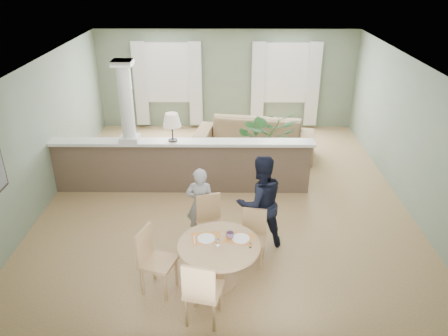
{
  "coord_description": "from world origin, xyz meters",
  "views": [
    {
      "loc": [
        0.04,
        -7.79,
        4.41
      ],
      "look_at": [
        -0.02,
        -1.0,
        1.1
      ],
      "focal_mm": 35.0,
      "sensor_mm": 36.0,
      "label": 1
    }
  ],
  "objects_px": {
    "sofa": "(254,139)",
    "chair_far_man": "(253,234)",
    "dining_table": "(219,252)",
    "houseplant": "(265,139)",
    "chair_far_boy": "(210,220)",
    "chair_side": "(153,257)",
    "child_person": "(200,205)",
    "man_person": "(260,202)",
    "chair_near": "(202,290)"
  },
  "relations": [
    {
      "from": "chair_side",
      "to": "chair_far_man",
      "type": "bearing_deg",
      "value": -45.93
    },
    {
      "from": "sofa",
      "to": "man_person",
      "type": "xyz_separation_m",
      "value": [
        -0.12,
        -3.73,
        0.4
      ]
    },
    {
      "from": "chair_far_boy",
      "to": "chair_far_man",
      "type": "xyz_separation_m",
      "value": [
        0.69,
        -0.32,
        -0.03
      ]
    },
    {
      "from": "sofa",
      "to": "chair_near",
      "type": "bearing_deg",
      "value": -90.07
    },
    {
      "from": "chair_far_man",
      "to": "child_person",
      "type": "bearing_deg",
      "value": 156.78
    },
    {
      "from": "chair_side",
      "to": "child_person",
      "type": "xyz_separation_m",
      "value": [
        0.6,
        1.27,
        0.12
      ]
    },
    {
      "from": "chair_side",
      "to": "man_person",
      "type": "xyz_separation_m",
      "value": [
        1.58,
        1.1,
        0.27
      ]
    },
    {
      "from": "houseplant",
      "to": "chair_near",
      "type": "relative_size",
      "value": 1.46
    },
    {
      "from": "houseplant",
      "to": "chair_near",
      "type": "xyz_separation_m",
      "value": [
        -1.16,
        -4.68,
        -0.18
      ]
    },
    {
      "from": "sofa",
      "to": "chair_far_boy",
      "type": "height_order",
      "value": "chair_far_boy"
    },
    {
      "from": "chair_near",
      "to": "man_person",
      "type": "distance_m",
      "value": 1.98
    },
    {
      "from": "chair_near",
      "to": "chair_side",
      "type": "xyz_separation_m",
      "value": [
        -0.73,
        0.67,
        -0.01
      ]
    },
    {
      "from": "chair_far_man",
      "to": "chair_side",
      "type": "height_order",
      "value": "chair_side"
    },
    {
      "from": "sofa",
      "to": "chair_far_man",
      "type": "xyz_separation_m",
      "value": [
        -0.24,
        -4.13,
        0.07
      ]
    },
    {
      "from": "chair_near",
      "to": "man_person",
      "type": "height_order",
      "value": "man_person"
    },
    {
      "from": "dining_table",
      "to": "chair_far_boy",
      "type": "height_order",
      "value": "chair_far_boy"
    },
    {
      "from": "houseplant",
      "to": "man_person",
      "type": "xyz_separation_m",
      "value": [
        -0.31,
        -2.91,
        0.08
      ]
    },
    {
      "from": "chair_far_man",
      "to": "chair_far_boy",
      "type": "bearing_deg",
      "value": 165.08
    },
    {
      "from": "chair_far_boy",
      "to": "chair_near",
      "type": "height_order",
      "value": "chair_near"
    },
    {
      "from": "chair_far_man",
      "to": "man_person",
      "type": "xyz_separation_m",
      "value": [
        0.12,
        0.4,
        0.33
      ]
    },
    {
      "from": "houseplant",
      "to": "chair_far_boy",
      "type": "distance_m",
      "value": 3.19
    },
    {
      "from": "houseplant",
      "to": "chair_near",
      "type": "height_order",
      "value": "houseplant"
    },
    {
      "from": "chair_far_boy",
      "to": "chair_side",
      "type": "xyz_separation_m",
      "value": [
        -0.78,
        -1.02,
        0.03
      ]
    },
    {
      "from": "dining_table",
      "to": "child_person",
      "type": "distance_m",
      "value": 1.23
    },
    {
      "from": "chair_near",
      "to": "child_person",
      "type": "distance_m",
      "value": 1.95
    },
    {
      "from": "man_person",
      "to": "sofa",
      "type": "bearing_deg",
      "value": -110.24
    },
    {
      "from": "sofa",
      "to": "chair_far_man",
      "type": "bearing_deg",
      "value": -83.37
    },
    {
      "from": "chair_side",
      "to": "sofa",
      "type": "bearing_deg",
      "value": -0.9
    },
    {
      "from": "chair_near",
      "to": "chair_side",
      "type": "relative_size",
      "value": 1.01
    },
    {
      "from": "dining_table",
      "to": "chair_far_man",
      "type": "distance_m",
      "value": 0.8
    },
    {
      "from": "child_person",
      "to": "chair_far_boy",
      "type": "bearing_deg",
      "value": 126.0
    },
    {
      "from": "sofa",
      "to": "child_person",
      "type": "bearing_deg",
      "value": -97.27
    },
    {
      "from": "sofa",
      "to": "houseplant",
      "type": "bearing_deg",
      "value": -66.95
    },
    {
      "from": "houseplant",
      "to": "chair_side",
      "type": "distance_m",
      "value": 4.44
    },
    {
      "from": "houseplant",
      "to": "child_person",
      "type": "bearing_deg",
      "value": -115.3
    },
    {
      "from": "chair_far_man",
      "to": "chair_near",
      "type": "distance_m",
      "value": 1.56
    },
    {
      "from": "sofa",
      "to": "houseplant",
      "type": "relative_size",
      "value": 1.92
    },
    {
      "from": "sofa",
      "to": "dining_table",
      "type": "height_order",
      "value": "sofa"
    },
    {
      "from": "houseplant",
      "to": "child_person",
      "type": "distance_m",
      "value": 3.02
    },
    {
      "from": "dining_table",
      "to": "man_person",
      "type": "distance_m",
      "value": 1.21
    },
    {
      "from": "sofa",
      "to": "chair_side",
      "type": "distance_m",
      "value": 5.12
    },
    {
      "from": "dining_table",
      "to": "chair_far_man",
      "type": "xyz_separation_m",
      "value": [
        0.52,
        0.6,
        -0.09
      ]
    },
    {
      "from": "sofa",
      "to": "chair_side",
      "type": "relative_size",
      "value": 2.84
    },
    {
      "from": "sofa",
      "to": "chair_side",
      "type": "height_order",
      "value": "chair_side"
    },
    {
      "from": "chair_far_man",
      "to": "chair_side",
      "type": "xyz_separation_m",
      "value": [
        -1.46,
        -0.7,
        0.07
      ]
    },
    {
      "from": "dining_table",
      "to": "child_person",
      "type": "bearing_deg",
      "value": 106.25
    },
    {
      "from": "man_person",
      "to": "chair_far_man",
      "type": "bearing_deg",
      "value": 55.1
    },
    {
      "from": "chair_far_man",
      "to": "chair_side",
      "type": "bearing_deg",
      "value": -144.02
    },
    {
      "from": "sofa",
      "to": "chair_near",
      "type": "relative_size",
      "value": 2.8
    },
    {
      "from": "chair_far_man",
      "to": "chair_near",
      "type": "bearing_deg",
      "value": -107.64
    }
  ]
}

